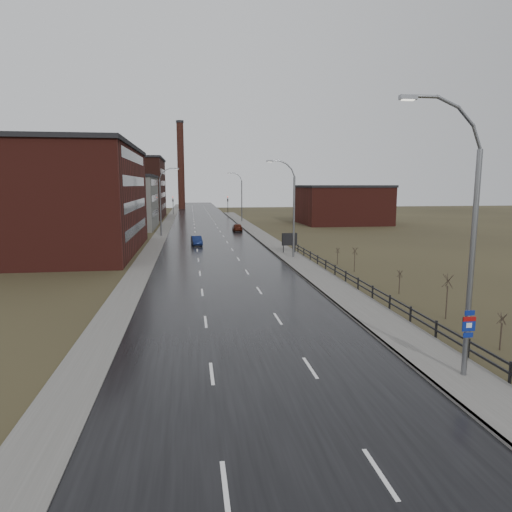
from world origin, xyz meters
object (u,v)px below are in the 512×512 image
object	(u,v)px
streetlight_main	(466,244)
car_far	(237,227)
billboard	(289,240)
car_near	(197,241)

from	to	relation	value
streetlight_main	car_far	xyz separation A→B (m)	(-2.97, 66.23, -5.32)
billboard	car_near	size ratio (longest dim) A/B	0.67
car_far	streetlight_main	bearing A→B (deg)	94.49
streetlight_main	billboard	xyz separation A→B (m)	(0.63, 37.66, -4.32)
streetlight_main	car_near	world-z (taller)	streetlight_main
billboard	car_far	world-z (taller)	billboard
streetlight_main	car_near	bearing A→B (deg)	102.81
car_near	streetlight_main	bearing A→B (deg)	-82.37
streetlight_main	billboard	distance (m)	37.91
streetlight_main	car_near	size ratio (longest dim) A/B	3.10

